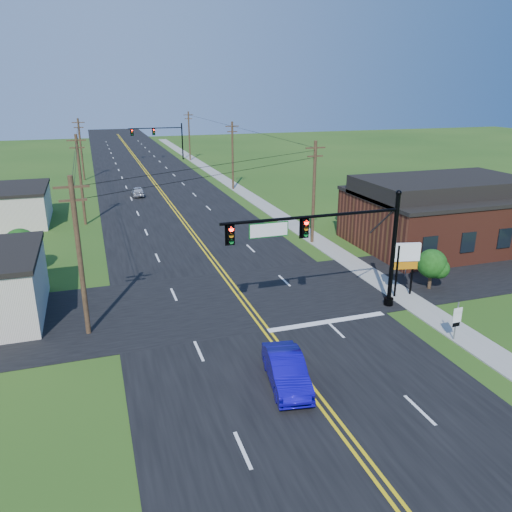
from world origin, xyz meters
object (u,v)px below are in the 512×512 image
object	(u,v)px
signal_mast_main	(329,241)
stop_sign	(407,256)
signal_mast_far	(159,136)
route_sign	(457,319)
blue_car	(286,371)

from	to	relation	value
signal_mast_main	stop_sign	world-z (taller)	signal_mast_main
signal_mast_main	signal_mast_far	distance (m)	72.00
signal_mast_main	route_sign	bearing A→B (deg)	-44.81
signal_mast_main	route_sign	world-z (taller)	signal_mast_main
blue_car	signal_mast_far	bearing A→B (deg)	95.19
signal_mast_main	stop_sign	size ratio (longest dim) A/B	4.89
signal_mast_main	signal_mast_far	world-z (taller)	same
signal_mast_far	blue_car	world-z (taller)	signal_mast_far
signal_mast_main	signal_mast_far	bearing A→B (deg)	89.92
blue_car	route_sign	distance (m)	10.46
blue_car	stop_sign	distance (m)	17.05
signal_mast_main	blue_car	size ratio (longest dim) A/B	2.48
route_sign	stop_sign	size ratio (longest dim) A/B	1.00
signal_mast_far	stop_sign	world-z (taller)	signal_mast_far
signal_mast_main	signal_mast_far	size ratio (longest dim) A/B	1.03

